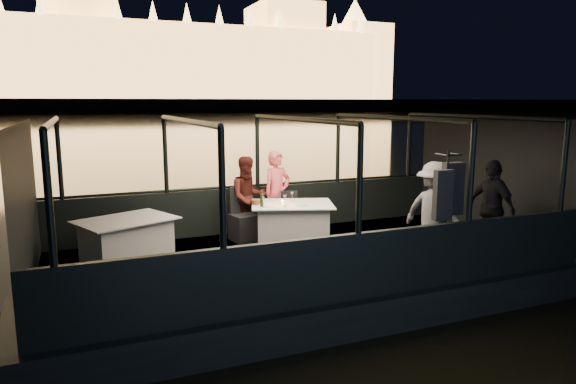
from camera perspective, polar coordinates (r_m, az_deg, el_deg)
name	(u,v)px	position (r m, az deg, el deg)	size (l,w,h in m)	color
river_water	(98,122)	(87.73, -20.37, 7.34)	(500.00, 500.00, 0.00)	black
boat_hull	(297,286)	(8.85, 1.00, -10.35)	(8.60, 4.40, 1.00)	black
boat_deck	(297,258)	(8.69, 1.01, -7.39)	(8.00, 4.00, 0.04)	black
gunwale_port	(258,209)	(10.38, -3.36, -1.85)	(8.00, 0.08, 0.90)	black
gunwale_starboard	(358,266)	(6.85, 7.74, -8.18)	(8.00, 0.08, 0.90)	black
cabin_glass_port	(257,152)	(10.21, -3.43, 4.48)	(8.00, 0.02, 1.40)	#99B2B2
cabin_glass_starboard	(360,180)	(6.58, 7.97, 1.37)	(8.00, 0.02, 1.40)	#99B2B2
cabin_roof_glass	(297,119)	(8.30, 1.06, 8.08)	(8.00, 4.00, 0.02)	#99B2B2
end_wall_fore	(26,209)	(7.78, -27.14, -1.69)	(0.02, 4.00, 2.30)	black
end_wall_aft	(487,177)	(10.64, 21.22, 1.60)	(0.02, 4.00, 2.30)	black
canopy_ribs	(297,190)	(8.42, 1.04, 0.23)	(8.00, 4.00, 2.30)	black
embankment	(84,107)	(217.65, -21.76, 8.72)	(400.00, 140.00, 6.00)	#423D33
parliament_building	(79,19)	(184.48, -22.16, 17.34)	(220.00, 32.00, 60.00)	#F2D18C
dining_table_central	(292,224)	(9.33, 0.48, -3.59)	(1.45, 1.05, 0.77)	white
dining_table_aft	(127,242)	(8.58, -17.45, -5.28)	(1.42, 1.03, 0.75)	white
chair_port_left	(244,217)	(9.66, -4.88, -2.77)	(0.46, 0.46, 0.99)	black
chair_port_right	(291,213)	(9.92, 0.33, -2.40)	(0.40, 0.40, 0.85)	black
coat_stand	(445,217)	(7.91, 17.04, -2.69)	(0.52, 0.42, 1.88)	black
person_woman_coral	(277,196)	(10.05, -1.23, -0.48)	(0.59, 0.39, 1.64)	#E0515A
person_man_maroon	(248,199)	(9.79, -4.44, -0.80)	(0.75, 0.58, 1.57)	#3B1310
passenger_stripe	(434,209)	(8.68, 15.92, -1.87)	(1.06, 0.60, 1.63)	silver
passenger_dark	(491,205)	(9.32, 21.62, -1.40)	(0.96, 0.40, 1.63)	black
wine_bottle	(262,198)	(8.97, -2.93, -0.70)	(0.06, 0.06, 0.28)	#143815
bread_basket	(257,202)	(9.22, -3.43, -1.11)	(0.21, 0.21, 0.08)	brown
amber_candle	(283,202)	(9.16, -0.60, -1.16)	(0.05, 0.05, 0.07)	#FFA03F
plate_near	(301,205)	(9.11, 1.44, -1.44)	(0.22, 0.22, 0.01)	silver
plate_far	(261,203)	(9.24, -2.96, -1.28)	(0.25, 0.25, 0.02)	white
wine_glass_white	(263,202)	(8.90, -2.75, -1.14)	(0.06, 0.06, 0.18)	silver
wine_glass_red	(292,197)	(9.41, 0.46, -0.53)	(0.06, 0.06, 0.18)	silver
wine_glass_empty	(285,201)	(9.00, -0.36, -1.01)	(0.07, 0.07, 0.20)	silver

